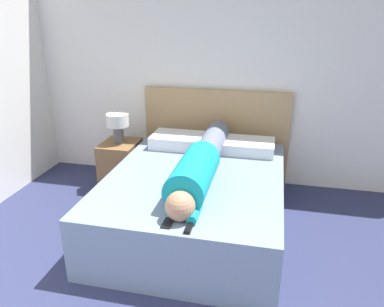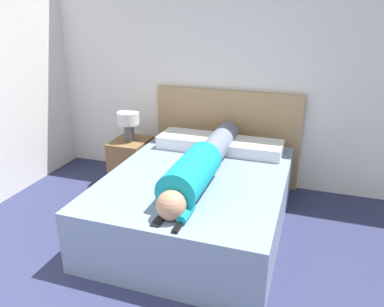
# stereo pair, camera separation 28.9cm
# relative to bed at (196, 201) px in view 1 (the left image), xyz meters

# --- Properties ---
(wall_back) EXTENTS (5.36, 0.06, 2.60)m
(wall_back) POSITION_rel_bed_xyz_m (0.03, 1.12, 1.04)
(wall_back) COLOR white
(wall_back) RESTS_ON ground_plane
(bed) EXTENTS (1.50, 1.91, 0.52)m
(bed) POSITION_rel_bed_xyz_m (0.00, 0.00, 0.00)
(bed) COLOR #7589A8
(bed) RESTS_ON ground_plane
(headboard) EXTENTS (1.62, 0.04, 1.05)m
(headboard) POSITION_rel_bed_xyz_m (-0.00, 1.05, 0.27)
(headboard) COLOR tan
(headboard) RESTS_ON ground_plane
(nightstand) EXTENTS (0.38, 0.44, 0.51)m
(nightstand) POSITION_rel_bed_xyz_m (-0.98, 0.63, -0.00)
(nightstand) COLOR brown
(nightstand) RESTS_ON ground_plane
(table_lamp) EXTENTS (0.24, 0.24, 0.32)m
(table_lamp) POSITION_rel_bed_xyz_m (-0.98, 0.63, 0.47)
(table_lamp) COLOR #4C4C51
(table_lamp) RESTS_ON nightstand
(person_lying) EXTENTS (0.30, 1.77, 0.30)m
(person_lying) POSITION_rel_bed_xyz_m (0.06, -0.06, 0.39)
(person_lying) COLOR tan
(person_lying) RESTS_ON bed
(pillow_near_headboard) EXTENTS (0.59, 0.38, 0.13)m
(pillow_near_headboard) POSITION_rel_bed_xyz_m (-0.30, 0.66, 0.32)
(pillow_near_headboard) COLOR white
(pillow_near_headboard) RESTS_ON bed
(pillow_second) EXTENTS (0.56, 0.38, 0.12)m
(pillow_second) POSITION_rel_bed_xyz_m (0.38, 0.66, 0.32)
(pillow_second) COLOR white
(pillow_second) RESTS_ON bed
(tv_remote) EXTENTS (0.04, 0.15, 0.02)m
(tv_remote) POSITION_rel_bed_xyz_m (0.14, -0.85, 0.27)
(tv_remote) COLOR black
(tv_remote) RESTS_ON bed
(cell_phone) EXTENTS (0.06, 0.13, 0.01)m
(cell_phone) POSITION_rel_bed_xyz_m (-0.01, -0.83, 0.26)
(cell_phone) COLOR black
(cell_phone) RESTS_ON bed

